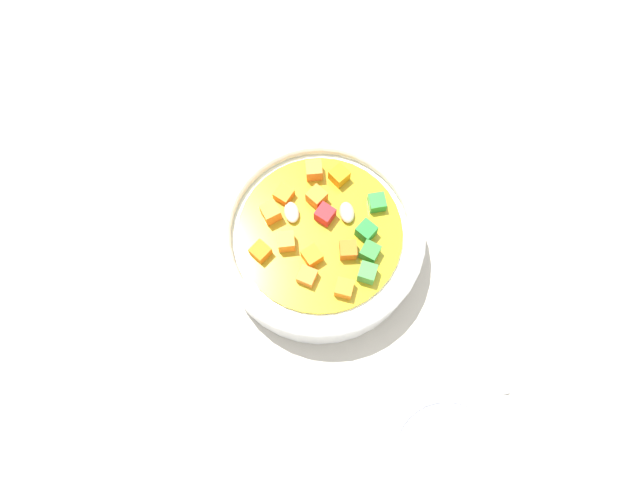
% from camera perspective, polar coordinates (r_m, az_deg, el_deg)
% --- Properties ---
extents(ground_plane, '(1.40, 1.40, 0.02)m').
position_cam_1_polar(ground_plane, '(0.51, 0.00, -1.22)').
color(ground_plane, '#BAB2A0').
extents(soup_bowl_main, '(0.17, 0.17, 0.06)m').
position_cam_1_polar(soup_bowl_main, '(0.47, 0.01, 0.16)').
color(soup_bowl_main, white).
rests_on(soup_bowl_main, ground_plane).
extents(spoon, '(0.05, 0.20, 0.01)m').
position_cam_1_polar(spoon, '(0.51, 14.40, -1.84)').
color(spoon, silver).
rests_on(spoon, ground_plane).
extents(side_bowl_small, '(0.09, 0.09, 0.04)m').
position_cam_1_polar(side_bowl_small, '(0.46, 12.34, -20.41)').
color(side_bowl_small, white).
rests_on(side_bowl_small, ground_plane).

